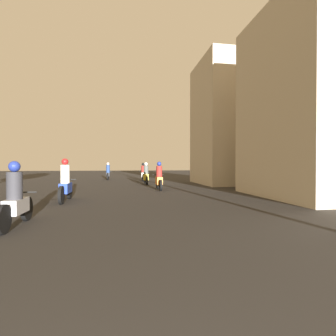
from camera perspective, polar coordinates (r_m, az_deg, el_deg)
motorcycle_silver at (r=6.69m, az=-30.24°, el=-6.09°), size 0.60×1.88×1.45m
motorcycle_blue at (r=10.41m, az=-21.42°, el=-3.37°), size 0.60×2.05×1.60m
motorcycle_orange at (r=14.22m, az=-1.97°, el=-2.30°), size 0.60×1.86×1.53m
motorcycle_yellow at (r=18.14m, az=-4.83°, el=-1.63°), size 0.60×2.08×1.52m
motorcycle_white at (r=21.70m, az=-5.45°, el=-1.24°), size 0.60×1.92×1.51m
motorcycle_black at (r=24.23m, az=-12.92°, el=-1.02°), size 0.60×2.02×1.56m
building_right_near at (r=13.16m, az=30.44°, el=11.91°), size 5.16×5.73×7.88m
building_right_far at (r=19.55m, az=13.47°, el=9.44°), size 4.59×5.37×8.65m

